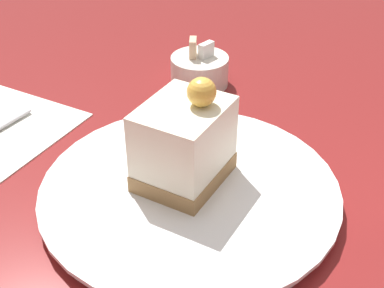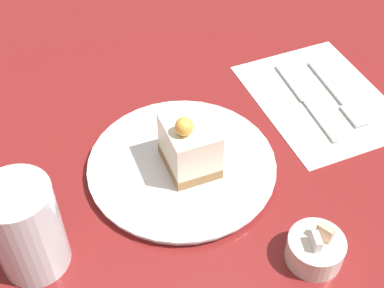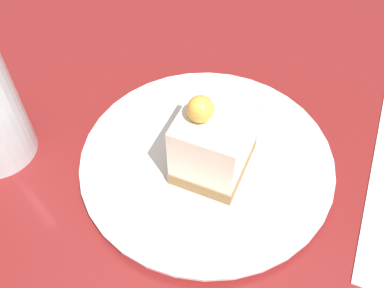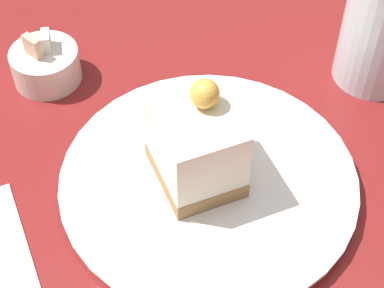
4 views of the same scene
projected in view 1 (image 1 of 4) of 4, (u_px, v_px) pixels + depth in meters
ground_plane at (225, 212)px, 0.46m from camera, size 4.00×4.00×0.00m
plate at (190, 191)px, 0.47m from camera, size 0.26×0.26×0.01m
cake_slice at (184, 143)px, 0.45m from camera, size 0.08×0.09×0.10m
sugar_bowl at (200, 70)px, 0.64m from camera, size 0.07×0.07×0.06m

